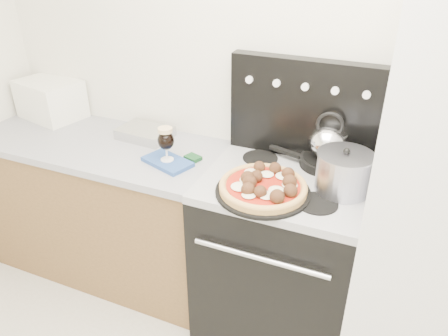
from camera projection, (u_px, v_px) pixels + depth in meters
The scene contains 15 objects.
room_shell at pixel (178, 219), 1.21m from camera, with size 3.52×3.01×2.52m.
base_cabinet at pixel (108, 210), 2.69m from camera, with size 1.45×0.60×0.86m, color brown.
countertop at pixel (98, 144), 2.47m from camera, with size 1.48×0.63×0.04m, color #9C9DA8.
stove_body at pixel (280, 258), 2.28m from camera, with size 0.76×0.65×0.88m, color black.
cooktop at pixel (286, 183), 2.06m from camera, with size 0.76×0.65×0.04m, color #ADADB2.
backguard at pixel (305, 109), 2.15m from camera, with size 0.76×0.08×0.50m, color black.
toaster_oven at pixel (51, 99), 2.72m from camera, with size 0.37×0.28×0.23m, color white.
foil_sheet at pixel (145, 133), 2.49m from camera, with size 0.29×0.21×0.06m, color silver.
oven_mitt at pixel (167, 162), 2.22m from camera, with size 0.25×0.15×0.02m, color #294D96.
beer_glass at pixel (166, 144), 2.17m from camera, with size 0.08×0.08×0.18m, color black, non-canonical shape.
pizza_pan at pixel (263, 192), 1.94m from camera, with size 0.42×0.42×0.01m, color black.
pizza at pixel (263, 185), 1.93m from camera, with size 0.39×0.39×0.06m, color tan, non-canonical shape.
skillet at pixel (325, 162), 2.15m from camera, with size 0.25×0.25×0.04m, color black.
tea_kettle at pixel (328, 139), 2.09m from camera, with size 0.18×0.18×0.20m, color silver, non-canonical shape.
stock_pot at pixel (343, 173), 1.92m from camera, with size 0.24×0.24×0.17m, color #B3B4C3.
Camera 1 is at (0.51, -0.56, 1.96)m, focal length 35.00 mm.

